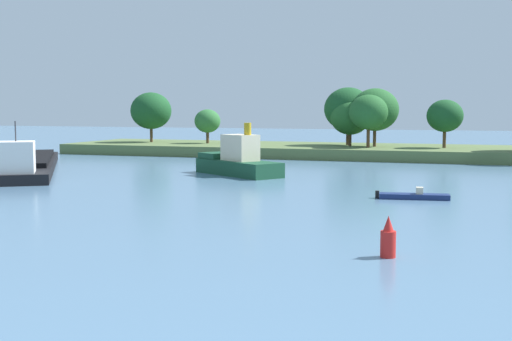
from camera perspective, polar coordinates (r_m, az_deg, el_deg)
The scene contains 5 objects.
treeline_island at distance 93.96m, azimuth 6.34°, elevation 3.14°, with size 71.50×17.81×9.62m.
cargo_barge at distance 75.35m, azimuth -18.96°, elevation 0.60°, with size 21.92×29.05×5.57m.
tugboat at distance 67.21m, azimuth -1.59°, elevation 0.79°, with size 10.61×8.81×5.27m.
fishing_skiff at distance 50.85m, azimuth 13.30°, elevation -2.13°, with size 5.44×1.94×0.89m.
channel_buoy_red at distance 30.88m, azimuth 11.20°, elevation -5.80°, with size 0.70×0.70×1.90m.
Camera 1 is at (12.88, -7.84, 6.74)m, focal length 46.92 mm.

